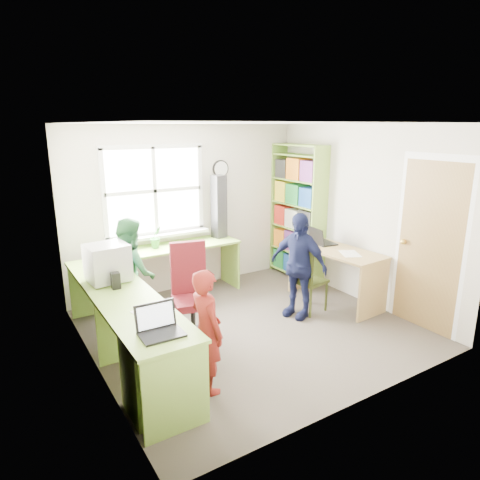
{
  "coord_description": "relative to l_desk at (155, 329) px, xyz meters",
  "views": [
    {
      "loc": [
        -2.62,
        -3.94,
        2.38
      ],
      "look_at": [
        0.0,
        0.25,
        1.05
      ],
      "focal_mm": 32.0,
      "sensor_mm": 36.0,
      "label": 1
    }
  ],
  "objects": [
    {
      "name": "paper_a",
      "position": [
        -0.14,
        -0.23,
        0.3
      ],
      "size": [
        0.27,
        0.33,
        0.0
      ],
      "rotation": [
        0.0,
        0.0,
        0.28
      ],
      "color": "white",
      "rests_on": "l_desk"
    },
    {
      "name": "cd_tower",
      "position": [
        1.72,
        1.79,
        0.76
      ],
      "size": [
        0.21,
        0.19,
        0.93
      ],
      "rotation": [
        0.0,
        0.0,
        0.16
      ],
      "color": "black",
      "rests_on": "l_desk"
    },
    {
      "name": "paper_b",
      "position": [
        2.74,
        0.12,
        0.3
      ],
      "size": [
        0.34,
        0.38,
        0.0
      ],
      "rotation": [
        0.0,
        0.0,
        -0.48
      ],
      "color": "white",
      "rests_on": "right_desk"
    },
    {
      "name": "laptop_right",
      "position": [
        2.75,
        0.69,
        0.35
      ],
      "size": [
        0.33,
        0.39,
        0.24
      ],
      "rotation": [
        0.0,
        0.0,
        1.45
      ],
      "color": "black",
      "rests_on": "right_desk"
    },
    {
      "name": "swivel_chair",
      "position": [
        0.62,
        0.49,
        0.02
      ],
      "size": [
        0.62,
        0.62,
        1.11
      ],
      "rotation": [
        0.0,
        0.0,
        -0.24
      ],
      "color": "black",
      "rests_on": "ground"
    },
    {
      "name": "game_box",
      "position": [
        2.72,
        0.93,
        0.33
      ],
      "size": [
        0.35,
        0.35,
        0.05
      ],
      "rotation": [
        0.0,
        0.0,
        -0.35
      ],
      "color": "red",
      "rests_on": "right_desk"
    },
    {
      "name": "right_desk",
      "position": [
        2.75,
        0.36,
        0.09
      ],
      "size": [
        0.68,
        1.34,
        0.75
      ],
      "rotation": [
        0.0,
        0.0,
        0.06
      ],
      "color": "tan",
      "rests_on": "ground"
    },
    {
      "name": "bookshelf",
      "position": [
        2.96,
        1.47,
        0.55
      ],
      "size": [
        0.3,
        1.02,
        2.1
      ],
      "color": "#95C54E",
      "rests_on": "ground"
    },
    {
      "name": "room",
      "position": [
        1.32,
        0.38,
        0.76
      ],
      "size": [
        3.64,
        3.44,
        2.44
      ],
      "color": "#423B33",
      "rests_on": "ground"
    },
    {
      "name": "speaker_a",
      "position": [
        -0.21,
        0.52,
        0.38
      ],
      "size": [
        0.09,
        0.09,
        0.17
      ],
      "rotation": [
        0.0,
        0.0,
        -0.05
      ],
      "color": "black",
      "rests_on": "l_desk"
    },
    {
      "name": "person_navy",
      "position": [
        2.01,
        0.29,
        0.22
      ],
      "size": [
        0.57,
        0.86,
        1.35
      ],
      "primitive_type": "imported",
      "rotation": [
        0.0,
        0.0,
        -1.23
      ],
      "color": "#121739",
      "rests_on": "ground"
    },
    {
      "name": "speaker_b",
      "position": [
        -0.17,
        1.05,
        0.39
      ],
      "size": [
        0.12,
        0.12,
        0.2
      ],
      "rotation": [
        0.0,
        0.0,
        -0.27
      ],
      "color": "black",
      "rests_on": "l_desk"
    },
    {
      "name": "laptop_left",
      "position": [
        -0.2,
        -0.64,
        0.35
      ],
      "size": [
        0.35,
        0.29,
        0.24
      ],
      "rotation": [
        0.0,
        0.0,
        -0.02
      ],
      "color": "black",
      "rests_on": "l_desk"
    },
    {
      "name": "crt_monitor",
      "position": [
        -0.21,
        0.78,
        0.5
      ],
      "size": [
        0.45,
        0.41,
        0.41
      ],
      "rotation": [
        0.0,
        0.0,
        0.09
      ],
      "color": "#A4A3A8",
      "rests_on": "l_desk"
    },
    {
      "name": "potted_plant",
      "position": [
        0.71,
        1.74,
        0.45
      ],
      "size": [
        0.2,
        0.18,
        0.31
      ],
      "primitive_type": "imported",
      "rotation": [
        0.0,
        0.0,
        0.29
      ],
      "color": "#347E32",
      "rests_on": "l_desk"
    },
    {
      "name": "wooden_chair",
      "position": [
        2.17,
        0.31,
        0.02
      ],
      "size": [
        0.44,
        0.44,
        0.88
      ],
      "rotation": [
        0.0,
        0.0,
        0.18
      ],
      "color": "#2A3311",
      "rests_on": "ground"
    },
    {
      "name": "person_green",
      "position": [
        0.16,
        1.15,
        0.21
      ],
      "size": [
        0.54,
        0.67,
        1.34
      ],
      "primitive_type": "imported",
      "rotation": [
        0.0,
        0.0,
        1.52
      ],
      "color": "#296835",
      "rests_on": "ground"
    },
    {
      "name": "person_red",
      "position": [
        0.29,
        -0.52,
        0.13
      ],
      "size": [
        0.3,
        0.44,
        1.17
      ],
      "primitive_type": "imported",
      "rotation": [
        0.0,
        0.0,
        1.62
      ],
      "color": "maroon",
      "rests_on": "ground"
    },
    {
      "name": "l_desk",
      "position": [
        0.0,
        0.0,
        0.0
      ],
      "size": [
        2.38,
        2.95,
        0.75
      ],
      "color": "#95C54E",
      "rests_on": "ground"
    }
  ]
}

